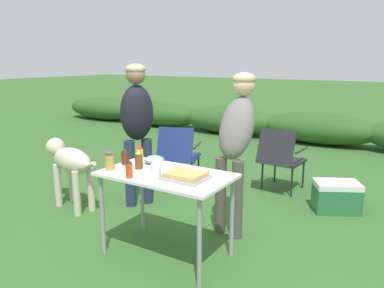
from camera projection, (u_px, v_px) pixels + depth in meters
ground_plane at (167, 254)px, 3.29m from camera, size 60.00×60.00×0.00m
shrub_hedge at (318, 128)px, 7.56m from camera, size 14.40×0.90×0.63m
folding_table at (166, 182)px, 3.14m from camera, size 1.10×0.64×0.74m
food_tray at (186, 176)px, 2.98m from camera, size 0.34×0.28×0.06m
plate_stack at (163, 167)px, 3.25m from camera, size 0.22×0.22×0.04m
mixing_bowl at (154, 160)px, 3.43m from camera, size 0.18×0.18×0.07m
paper_cup_stack at (156, 171)px, 3.01m from camera, size 0.08×0.08×0.11m
beer_bottle at (139, 160)px, 3.24m from camera, size 0.07×0.07×0.17m
hot_sauce_bottle at (129, 169)px, 2.99m from camera, size 0.06×0.06×0.15m
spice_jar at (109, 161)px, 3.21m from camera, size 0.08×0.08×0.15m
bbq_sauce_bottle at (125, 157)px, 3.39m from camera, size 0.07×0.07×0.15m
mustard_bottle at (140, 156)px, 3.33m from camera, size 0.06×0.06×0.20m
standing_person_in_red_jacket at (236, 134)px, 3.53m from camera, size 0.38×0.48×1.55m
standing_person_with_beanie at (137, 120)px, 4.21m from camera, size 0.43×0.47×1.63m
dog at (70, 163)px, 4.23m from camera, size 0.98×0.39×0.77m
camp_chair_green_behind_table at (179, 153)px, 4.93m from camera, size 0.63×0.71×0.83m
camp_chair_near_hedge at (281, 156)px, 4.76m from camera, size 0.51×0.62×0.83m
cooler_box at (336, 197)px, 4.19m from camera, size 0.57×0.51×0.34m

